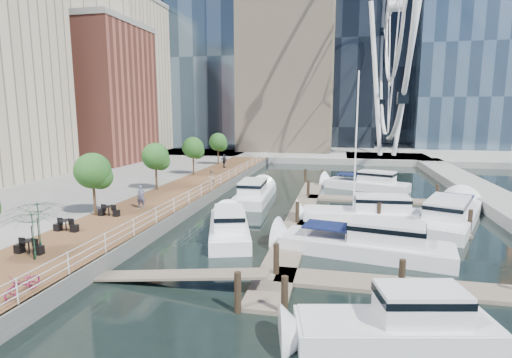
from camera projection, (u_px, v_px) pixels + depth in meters
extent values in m
plane|color=black|center=(231.00, 259.00, 23.21)|extent=(520.00, 520.00, 0.00)
cube|color=brown|center=(184.00, 194.00, 39.46)|extent=(6.00, 60.00, 1.00)
cube|color=#595954|center=(213.00, 195.00, 38.84)|extent=(0.25, 60.00, 1.00)
cube|color=gray|center=(321.00, 139.00, 121.54)|extent=(200.00, 114.00, 1.00)
cube|color=gray|center=(488.00, 196.00, 38.30)|extent=(4.00, 60.00, 1.00)
cube|color=gray|center=(387.00, 158.00, 70.41)|extent=(14.00, 12.00, 1.00)
cube|color=#6D6051|center=(300.00, 217.00, 32.23)|extent=(2.00, 32.00, 0.20)
cube|color=#6D6051|center=(398.00, 286.00, 19.41)|extent=(12.00, 2.00, 0.20)
cube|color=#6D6051|center=(379.00, 228.00, 29.06)|extent=(12.00, 2.00, 0.20)
cube|color=#6D6051|center=(370.00, 200.00, 38.71)|extent=(12.00, 2.00, 0.20)
cube|color=brown|center=(100.00, 96.00, 60.42)|extent=(12.00, 14.00, 20.00)
cube|color=#BCAD8E|center=(119.00, 78.00, 76.44)|extent=(14.00, 16.00, 28.00)
cylinder|color=white|center=(376.00, 80.00, 68.73)|extent=(0.80, 0.80, 26.00)
cylinder|color=white|center=(406.00, 80.00, 67.70)|extent=(0.80, 0.80, 26.00)
torus|color=white|center=(395.00, 6.00, 66.26)|extent=(0.70, 44.70, 44.70)
cylinder|color=#3F2B1C|center=(95.00, 199.00, 29.07)|extent=(0.20, 0.20, 2.40)
sphere|color=#265B1E|center=(93.00, 171.00, 28.73)|extent=(2.60, 2.60, 2.60)
cylinder|color=#3F2B1C|center=(156.00, 178.00, 38.72)|extent=(0.20, 0.20, 2.40)
sphere|color=#265B1E|center=(155.00, 156.00, 38.37)|extent=(2.60, 2.60, 2.60)
cylinder|color=#3F2B1C|center=(193.00, 165.00, 48.36)|extent=(0.20, 0.20, 2.40)
sphere|color=#265B1E|center=(193.00, 148.00, 48.02)|extent=(2.60, 2.60, 2.60)
cylinder|color=#3F2B1C|center=(218.00, 156.00, 58.01)|extent=(0.20, 0.20, 2.40)
sphere|color=#265B1E|center=(218.00, 142.00, 57.67)|extent=(2.60, 2.60, 2.60)
imported|color=maroon|center=(23.00, 284.00, 16.35)|extent=(0.70, 1.80, 0.93)
imported|color=#4F4F6A|center=(141.00, 197.00, 31.32)|extent=(0.76, 0.60, 1.83)
imported|color=gray|center=(211.00, 177.00, 41.68)|extent=(0.87, 0.96, 1.59)
imported|color=#2D2F38|center=(224.00, 161.00, 54.59)|extent=(1.19, 0.95, 1.89)
imported|color=#0F391F|center=(32.00, 236.00, 20.15)|extent=(3.50, 3.54, 2.52)
imported|color=#0E331F|center=(38.00, 226.00, 21.64)|extent=(3.88, 3.92, 2.71)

